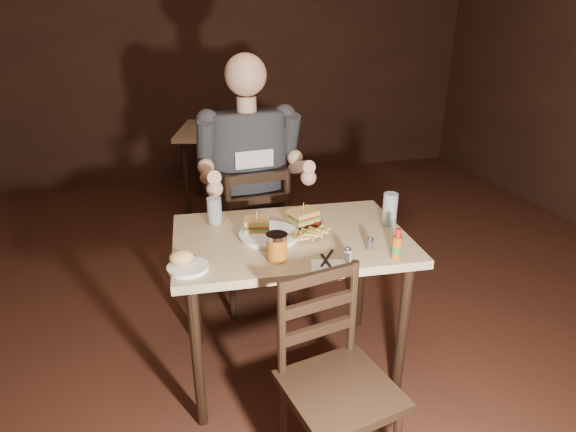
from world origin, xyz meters
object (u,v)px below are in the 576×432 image
object	(u,v)px
diner	(250,151)
hot_sauce	(397,244)
bg_table	(225,138)
bg_chair_near	(236,178)
main_table	(291,253)
dinner_plate	(269,235)
syrup_dispenser	(277,247)
bg_chair_far	(218,150)
chair_far	(250,235)
glass_right	(390,209)
side_plate	(188,268)
glass_left	(215,211)
chair_near	(340,390)

from	to	relation	value
diner	hot_sauce	bearing A→B (deg)	-71.54
bg_table	bg_chair_near	bearing A→B (deg)	-90.00
main_table	dinner_plate	distance (m)	0.14
hot_sauce	diner	bearing A→B (deg)	113.29
syrup_dispenser	bg_chair_near	bearing A→B (deg)	89.64
bg_table	bg_chair_far	size ratio (longest dim) A/B	1.15
dinner_plate	syrup_dispenser	xyz separation A→B (m)	(-0.02, -0.22, 0.05)
chair_far	glass_right	world-z (taller)	glass_right
side_plate	bg_chair_far	bearing A→B (deg)	80.25
bg_table	dinner_plate	size ratio (longest dim) A/B	3.54
glass_right	glass_left	bearing A→B (deg)	163.10
glass_right	bg_table	bearing A→B (deg)	101.10
main_table	syrup_dispenser	size ratio (longest dim) A/B	9.68
bg_chair_far	syrup_dispenser	world-z (taller)	syrup_dispenser
glass_left	hot_sauce	size ratio (longest dim) A/B	0.95
diner	glass_right	distance (m)	0.88
syrup_dispenser	glass_left	bearing A→B (deg)	118.11
dinner_plate	glass_left	bearing A→B (deg)	133.47
bg_chair_near	chair_far	bearing A→B (deg)	-70.76
bg_chair_far	chair_near	bearing A→B (deg)	78.19
bg_table	diner	bearing A→B (deg)	-93.25
dinner_plate	glass_right	bearing A→B (deg)	-1.63
bg_chair_far	glass_left	distance (m)	2.71
syrup_dispenser	side_plate	distance (m)	0.38
bg_table	chair_far	distance (m)	1.66
bg_chair_near	syrup_dispenser	world-z (taller)	bg_chair_near
bg_chair_far	bg_chair_near	xyz separation A→B (m)	(0.00, -1.10, 0.04)
chair_far	bg_chair_far	xyz separation A→B (m)	(0.10, 2.20, -0.04)
bg_chair_near	dinner_plate	distance (m)	1.82
bg_chair_near	hot_sauce	bearing A→B (deg)	-56.73
side_plate	main_table	bearing A→B (deg)	22.06
main_table	bg_chair_near	size ratio (longest dim) A/B	1.21
glass_left	syrup_dispenser	distance (m)	0.50
chair_far	hot_sauce	bearing A→B (deg)	107.58
bg_chair_near	glass_left	xyz separation A→B (m)	(-0.36, -1.55, 0.37)
bg_chair_near	glass_left	size ratio (longest dim) A/B	7.15
dinner_plate	glass_left	xyz separation A→B (m)	(-0.22, 0.23, 0.06)
chair_near	glass_right	distance (m)	0.92
main_table	glass_left	size ratio (longest dim) A/B	8.68
bg_chair_far	diner	bearing A→B (deg)	76.25
chair_near	syrup_dispenser	bearing A→B (deg)	95.09
diner	hot_sauce	xyz separation A→B (m)	(0.43, -0.99, -0.17)
chair_near	bg_chair_far	world-z (taller)	bg_chair_far
bg_chair_near	hot_sauce	size ratio (longest dim) A/B	6.77
bg_table	bg_chair_near	xyz separation A→B (m)	(-0.00, -0.55, -0.21)
hot_sauce	side_plate	size ratio (longest dim) A/B	0.84
main_table	chair_near	distance (m)	0.71
main_table	bg_chair_far	bearing A→B (deg)	89.22
main_table	dinner_plate	size ratio (longest dim) A/B	4.13
glass_left	side_plate	xyz separation A→B (m)	(-0.17, -0.45, -0.06)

